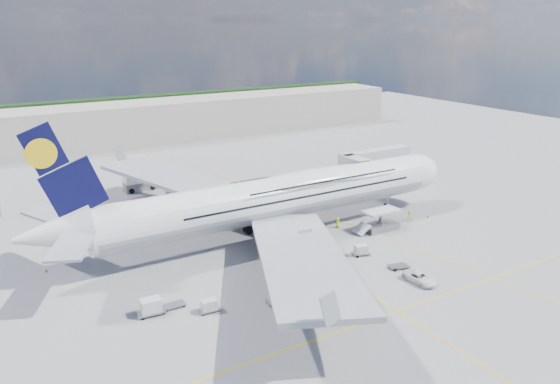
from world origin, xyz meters
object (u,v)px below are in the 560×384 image
crew_nose (412,218)px  cone_wing_left_outer (152,215)px  airliner (278,197)px  service_van (420,278)px  crew_wing (306,280)px  cone_wing_right_outer (339,323)px  dolly_row_a (174,305)px  crew_loader (409,216)px  cargo_loader (379,223)px  catering_truck_inner (223,195)px  baggage_tug (336,296)px  cone_nose (428,216)px  cone_wing_left_inner (195,209)px  catering_truck_outer (140,182)px  cone_tail (46,270)px  dolly_row_c (279,295)px  dolly_nose_far (361,250)px  crew_van (338,222)px  cone_wing_right_inner (265,272)px  dolly_row_b (209,305)px  dolly_back (151,306)px  dolly_nose_near (399,266)px  crew_tug (326,312)px

crew_nose → cone_wing_left_outer: crew_nose is taller
airliner → service_van: bearing=-72.7°
crew_wing → cone_wing_right_outer: (-2.39, -10.97, -0.48)m
dolly_row_a → crew_loader: size_ratio=1.53×
cargo_loader → catering_truck_inner: catering_truck_inner is taller
baggage_tug → cone_nose: baggage_tug is taller
catering_truck_inner → crew_wing: catering_truck_inner is taller
airliner → service_van: airliner is taller
baggage_tug → airliner: bearing=87.3°
airliner → cone_wing_left_inner: size_ratio=123.35×
catering_truck_outer → cone_nose: catering_truck_outer is taller
airliner → cone_tail: airliner is taller
cone_wing_right_outer → cone_tail: cone_wing_right_outer is taller
airliner → cone_wing_right_outer: size_ratio=126.89×
crew_nose → cone_nose: crew_nose is taller
dolly_row_c → cone_wing_left_inner: dolly_row_c is taller
catering_truck_inner → dolly_nose_far: bearing=-67.0°
cone_tail → baggage_tug: bearing=-43.0°
crew_van → cone_tail: crew_van is taller
airliner → cargo_loader: bearing=-23.2°
service_van → crew_loader: size_ratio=2.69×
dolly_nose_far → airliner: bearing=128.9°
catering_truck_inner → cone_wing_right_inner: size_ratio=12.02×
dolly_row_b → crew_van: size_ratio=1.45×
dolly_row_b → dolly_back: size_ratio=0.77×
cone_nose → cone_wing_right_inner: bearing=-172.8°
service_van → cone_nose: 27.60m
catering_truck_outer → cone_wing_right_outer: size_ratio=11.49×
catering_truck_inner → cone_nose: bearing=-32.4°
dolly_nose_near → crew_loader: size_ratio=1.73×
airliner → service_van: (7.99, -25.59, -6.15)m
crew_wing → crew_van: bearing=-42.2°
dolly_row_a → catering_truck_inner: bearing=56.0°
dolly_row_b → service_van: dolly_row_b is taller
baggage_tug → crew_tug: 4.27m
airliner → catering_truck_inner: airliner is taller
service_van → cone_wing_right_inner: size_ratio=8.58×
dolly_row_b → catering_truck_outer: bearing=86.3°
dolly_row_a → dolly_back: size_ratio=0.83×
dolly_back → baggage_tug: size_ratio=1.10×
catering_truck_inner → baggage_tug: bearing=-85.9°
dolly_row_c → cone_wing_left_outer: size_ratio=6.17×
dolly_back → service_van: (35.31, -10.93, -0.45)m
cargo_loader → cone_wing_right_outer: cargo_loader is taller
airliner → dolly_back: (-27.32, -14.65, -5.70)m
service_van → catering_truck_inner: bearing=97.7°
dolly_back → cone_wing_left_outer: bearing=75.8°
dolly_back → dolly_nose_near: 36.50m
dolly_row_a → dolly_row_b: size_ratio=1.07×
cone_wing_left_outer → crew_tug: bearing=-81.7°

